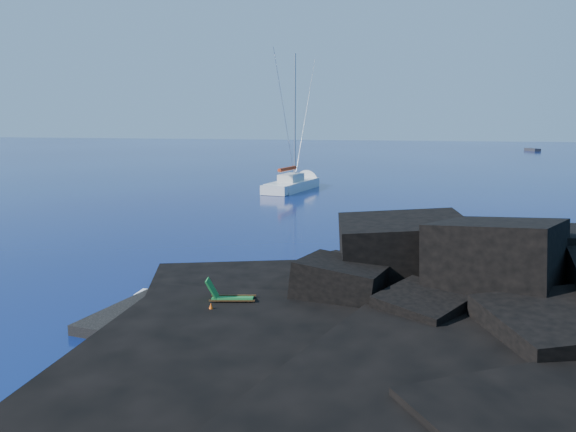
# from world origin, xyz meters

# --- Properties ---
(ground) EXTENTS (400.00, 400.00, 0.00)m
(ground) POSITION_xyz_m (0.00, 0.00, 0.00)
(ground) COLOR #030334
(ground) RESTS_ON ground
(headland) EXTENTS (24.00, 24.00, 3.60)m
(headland) POSITION_xyz_m (13.00, 3.00, 0.00)
(headland) COLOR black
(headland) RESTS_ON ground
(beach) EXTENTS (9.08, 6.86, 0.70)m
(beach) POSITION_xyz_m (4.50, 0.50, 0.00)
(beach) COLOR black
(beach) RESTS_ON ground
(surf_foam) EXTENTS (10.00, 8.00, 0.06)m
(surf_foam) POSITION_xyz_m (5.00, 5.00, 0.00)
(surf_foam) COLOR white
(surf_foam) RESTS_ON ground
(sailboat) EXTENTS (4.36, 13.30, 13.69)m
(sailboat) POSITION_xyz_m (-3.29, 38.25, 0.00)
(sailboat) COLOR silver
(sailboat) RESTS_ON ground
(deck_chair) EXTENTS (1.78, 1.13, 1.14)m
(deck_chair) POSITION_xyz_m (4.48, 1.05, 0.92)
(deck_chair) COLOR #19712F
(deck_chair) RESTS_ON beach
(towel) EXTENTS (2.12, 1.49, 0.05)m
(towel) POSITION_xyz_m (5.48, 0.47, 0.38)
(towel) COLOR silver
(towel) RESTS_ON beach
(sunbather) EXTENTS (1.84, 1.00, 0.24)m
(sunbather) POSITION_xyz_m (5.48, 0.47, 0.52)
(sunbather) COLOR tan
(sunbather) RESTS_ON towel
(marker_cone) EXTENTS (0.34, 0.34, 0.48)m
(marker_cone) POSITION_xyz_m (4.11, -0.02, 0.59)
(marker_cone) COLOR #FF580D
(marker_cone) RESTS_ON beach
(distant_boat_a) EXTENTS (3.28, 5.20, 0.66)m
(distant_boat_a) POSITION_xyz_m (31.91, 129.64, 0.00)
(distant_boat_a) COLOR #252429
(distant_boat_a) RESTS_ON ground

